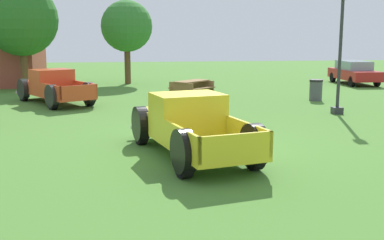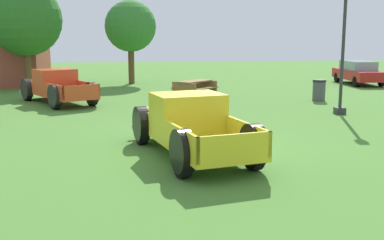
% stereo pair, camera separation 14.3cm
% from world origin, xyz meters
% --- Properties ---
extents(ground_plane, '(80.00, 80.00, 0.00)m').
position_xyz_m(ground_plane, '(0.00, 0.00, 0.00)').
color(ground_plane, '#477A2D').
extents(pickup_truck_foreground, '(2.94, 5.23, 1.51)m').
position_xyz_m(pickup_truck_foreground, '(-0.36, -0.39, 0.72)').
color(pickup_truck_foreground, yellow).
rests_on(pickup_truck_foreground, ground_plane).
extents(pickup_truck_behind_left, '(3.90, 4.96, 1.46)m').
position_xyz_m(pickup_truck_behind_left, '(-5.11, 9.29, 0.70)').
color(pickup_truck_behind_left, '#D14723').
rests_on(pickup_truck_behind_left, ground_plane).
extents(sedan_distant_a, '(1.81, 4.16, 1.38)m').
position_xyz_m(sedan_distant_a, '(11.58, 15.10, 0.72)').
color(sedan_distant_a, '#B21E1E').
rests_on(sedan_distant_a, ground_plane).
extents(lamp_post_near, '(0.36, 0.36, 4.61)m').
position_xyz_m(lamp_post_near, '(5.97, 4.85, 2.41)').
color(lamp_post_near, '#2D2D33').
rests_on(lamp_post_near, ground_plane).
extents(picnic_table, '(2.32, 2.31, 0.78)m').
position_xyz_m(picnic_table, '(1.18, 10.43, 0.49)').
color(picnic_table, olive).
rests_on(picnic_table, ground_plane).
extents(trash_can, '(0.59, 0.59, 0.95)m').
position_xyz_m(trash_can, '(6.55, 8.45, 0.48)').
color(trash_can, '#4C4C51').
rests_on(trash_can, ground_plane).
extents(oak_tree_east, '(3.04, 3.04, 4.94)m').
position_xyz_m(oak_tree_east, '(-1.84, 17.07, 3.40)').
color(oak_tree_east, brown).
rests_on(oak_tree_east, ground_plane).
extents(oak_tree_west, '(3.81, 3.81, 5.61)m').
position_xyz_m(oak_tree_west, '(-7.28, 14.35, 3.69)').
color(oak_tree_west, brown).
rests_on(oak_tree_west, ground_plane).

